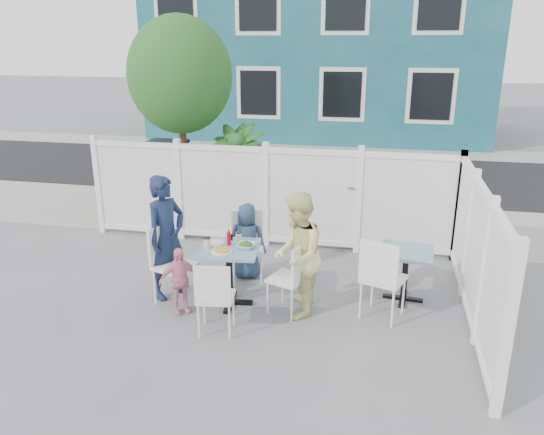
% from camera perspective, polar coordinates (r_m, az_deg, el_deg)
% --- Properties ---
extents(ground, '(80.00, 80.00, 0.00)m').
position_cam_1_polar(ground, '(6.56, -6.24, -10.36)').
color(ground, slate).
extents(near_sidewalk, '(24.00, 2.60, 0.01)m').
position_cam_1_polar(near_sidewalk, '(9.94, 0.59, 0.03)').
color(near_sidewalk, gray).
rests_on(near_sidewalk, ground).
extents(street, '(24.00, 5.00, 0.01)m').
position_cam_1_polar(street, '(13.44, 3.79, 4.91)').
color(street, black).
rests_on(street, ground).
extents(far_sidewalk, '(24.00, 1.60, 0.01)m').
position_cam_1_polar(far_sidewalk, '(16.45, 5.43, 7.39)').
color(far_sidewalk, gray).
rests_on(far_sidewalk, ground).
extents(building, '(11.00, 6.00, 6.00)m').
position_cam_1_polar(building, '(19.57, 5.46, 17.99)').
color(building, '#165057').
rests_on(building, ground).
extents(fence_back, '(5.86, 0.08, 1.60)m').
position_cam_1_polar(fence_back, '(8.38, -0.66, 2.07)').
color(fence_back, white).
rests_on(fence_back, ground).
extents(fence_right, '(0.08, 3.66, 1.60)m').
position_cam_1_polar(fence_right, '(6.57, 21.06, -3.94)').
color(fence_right, white).
rests_on(fence_right, ground).
extents(tree, '(1.80, 1.62, 3.59)m').
position_cam_1_polar(tree, '(9.42, -9.91, 14.82)').
color(tree, '#382316').
rests_on(tree, ground).
extents(utility_cabinet, '(0.69, 0.50, 1.27)m').
position_cam_1_polar(utility_cabinet, '(10.59, -11.06, 4.40)').
color(utility_cabinet, gold).
rests_on(utility_cabinet, ground).
extents(potted_shrub_a, '(1.21, 1.21, 1.82)m').
position_cam_1_polar(potted_shrub_a, '(9.17, -4.01, 4.29)').
color(potted_shrub_a, '#1C4F1C').
rests_on(potted_shrub_a, ground).
extents(potted_shrub_b, '(1.68, 1.63, 1.43)m').
position_cam_1_polar(potted_shrub_b, '(8.78, 9.71, 2.10)').
color(potted_shrub_b, '#1C4F1C').
rests_on(potted_shrub_b, ground).
extents(main_table, '(0.81, 0.81, 0.76)m').
position_cam_1_polar(main_table, '(6.55, -4.64, -4.61)').
color(main_table, slate).
rests_on(main_table, ground).
extents(spare_table, '(0.70, 0.70, 0.68)m').
position_cam_1_polar(spare_table, '(6.86, 14.21, -4.65)').
color(spare_table, slate).
rests_on(spare_table, ground).
extents(chair_left, '(0.56, 0.57, 0.99)m').
position_cam_1_polar(chair_left, '(6.77, -10.99, -4.28)').
color(chair_left, white).
rests_on(chair_left, ground).
extents(chair_right, '(0.51, 0.52, 0.91)m').
position_cam_1_polar(chair_right, '(6.33, 2.27, -6.03)').
color(chair_right, white).
rests_on(chair_right, ground).
extents(chair_back, '(0.52, 0.51, 0.95)m').
position_cam_1_polar(chair_back, '(7.28, -2.67, -2.47)').
color(chair_back, white).
rests_on(chair_back, ground).
extents(chair_near, '(0.45, 0.44, 0.88)m').
position_cam_1_polar(chair_near, '(5.92, -6.22, -8.12)').
color(chair_near, white).
rests_on(chair_near, ground).
extents(chair_spare, '(0.58, 0.57, 1.01)m').
position_cam_1_polar(chair_spare, '(6.30, 11.67, -5.95)').
color(chair_spare, white).
rests_on(chair_spare, ground).
extents(man, '(0.58, 0.69, 1.60)m').
position_cam_1_polar(man, '(6.81, -11.29, -2.10)').
color(man, '#15223F').
rests_on(man, ground).
extents(woman, '(0.62, 0.77, 1.51)m').
position_cam_1_polar(woman, '(6.25, 2.71, -4.09)').
color(woman, '#DCDB42').
rests_on(woman, ground).
extents(boy, '(0.54, 0.37, 1.06)m').
position_cam_1_polar(boy, '(7.31, -2.70, -2.54)').
color(boy, navy).
rests_on(boy, ground).
extents(toddler, '(0.52, 0.45, 0.84)m').
position_cam_1_polar(toddler, '(6.50, -9.94, -6.69)').
color(toddler, pink).
rests_on(toddler, ground).
extents(plate_main, '(0.25, 0.25, 0.02)m').
position_cam_1_polar(plate_main, '(6.35, -5.42, -3.65)').
color(plate_main, white).
rests_on(plate_main, main_table).
extents(plate_side, '(0.23, 0.23, 0.02)m').
position_cam_1_polar(plate_side, '(6.61, -6.14, -2.76)').
color(plate_side, white).
rests_on(plate_side, main_table).
extents(salad_bowl, '(0.22, 0.22, 0.05)m').
position_cam_1_polar(salad_bowl, '(6.44, -2.82, -3.06)').
color(salad_bowl, white).
rests_on(salad_bowl, main_table).
extents(coffee_cup_a, '(0.08, 0.08, 0.12)m').
position_cam_1_polar(coffee_cup_a, '(6.47, -6.98, -2.75)').
color(coffee_cup_a, beige).
rests_on(coffee_cup_a, main_table).
extents(coffee_cup_b, '(0.08, 0.08, 0.12)m').
position_cam_1_polar(coffee_cup_b, '(6.63, -3.59, -2.15)').
color(coffee_cup_b, beige).
rests_on(coffee_cup_b, main_table).
extents(ketchup_bottle, '(0.05, 0.05, 0.16)m').
position_cam_1_polar(ketchup_bottle, '(6.52, -4.67, -2.30)').
color(ketchup_bottle, '#AA0513').
rests_on(ketchup_bottle, main_table).
extents(salt_shaker, '(0.03, 0.03, 0.08)m').
position_cam_1_polar(salt_shaker, '(6.68, -4.61, -2.18)').
color(salt_shaker, white).
rests_on(salt_shaker, main_table).
extents(pepper_shaker, '(0.03, 0.03, 0.07)m').
position_cam_1_polar(pepper_shaker, '(6.71, -4.37, -2.11)').
color(pepper_shaker, black).
rests_on(pepper_shaker, main_table).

